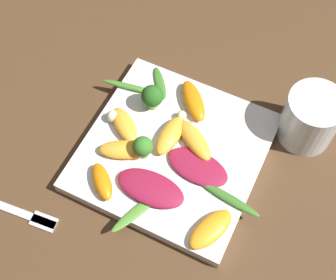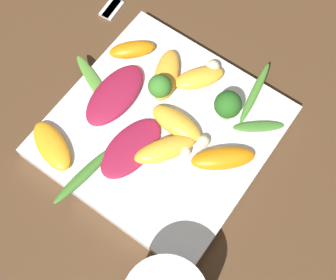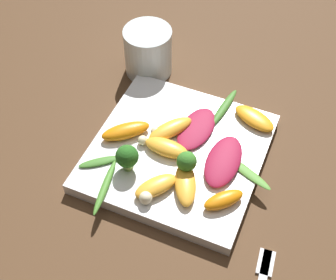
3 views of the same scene
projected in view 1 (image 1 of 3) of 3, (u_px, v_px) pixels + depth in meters
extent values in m
plane|color=#4C331E|center=(173.00, 155.00, 0.70)|extent=(2.40, 2.40, 0.00)
cube|color=white|center=(173.00, 152.00, 0.69)|extent=(0.25, 0.25, 0.02)
cylinder|color=silver|center=(310.00, 118.00, 0.68)|extent=(0.08, 0.08, 0.09)
cube|color=silver|center=(3.00, 206.00, 0.65)|extent=(0.03, 0.16, 0.01)
cube|color=silver|center=(43.00, 221.00, 0.64)|extent=(0.02, 0.04, 0.01)
ellipsoid|color=maroon|center=(150.00, 188.00, 0.64)|extent=(0.05, 0.10, 0.01)
ellipsoid|color=maroon|center=(198.00, 167.00, 0.66)|extent=(0.06, 0.10, 0.01)
ellipsoid|color=orange|center=(102.00, 182.00, 0.64)|extent=(0.06, 0.06, 0.02)
ellipsoid|color=#FCAD33|center=(125.00, 150.00, 0.67)|extent=(0.06, 0.08, 0.02)
ellipsoid|color=#FCAD33|center=(124.00, 125.00, 0.69)|extent=(0.06, 0.07, 0.02)
ellipsoid|color=#FCAD33|center=(170.00, 135.00, 0.68)|extent=(0.07, 0.03, 0.02)
ellipsoid|color=orange|center=(193.00, 101.00, 0.71)|extent=(0.07, 0.07, 0.02)
ellipsoid|color=#FCAD33|center=(195.00, 140.00, 0.67)|extent=(0.07, 0.08, 0.02)
ellipsoid|color=orange|center=(210.00, 229.00, 0.61)|extent=(0.08, 0.06, 0.02)
cylinder|color=#7A9E51|center=(143.00, 152.00, 0.67)|extent=(0.01, 0.01, 0.02)
sphere|color=#387A28|center=(143.00, 146.00, 0.65)|extent=(0.03, 0.03, 0.03)
cylinder|color=#84AD5B|center=(153.00, 103.00, 0.71)|extent=(0.02, 0.02, 0.02)
sphere|color=#26601E|center=(152.00, 96.00, 0.69)|extent=(0.03, 0.03, 0.03)
ellipsoid|color=#47842D|center=(131.00, 87.00, 0.73)|extent=(0.03, 0.09, 0.01)
ellipsoid|color=#518E33|center=(141.00, 210.00, 0.63)|extent=(0.09, 0.05, 0.00)
ellipsoid|color=#3D7528|center=(230.00, 199.00, 0.64)|extent=(0.02, 0.09, 0.01)
ellipsoid|color=#3D7528|center=(160.00, 83.00, 0.73)|extent=(0.06, 0.05, 0.01)
sphere|color=beige|center=(113.00, 116.00, 0.69)|extent=(0.02, 0.02, 0.02)
sphere|color=beige|center=(182.00, 116.00, 0.70)|extent=(0.02, 0.02, 0.02)
sphere|color=beige|center=(193.00, 127.00, 0.69)|extent=(0.02, 0.02, 0.02)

